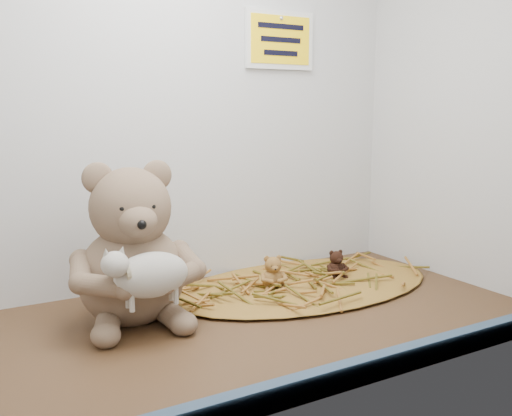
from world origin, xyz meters
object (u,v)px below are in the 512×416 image
main_teddy (131,242)px  mini_teddy_tan (273,271)px  toy_lamb (152,275)px  mini_teddy_brown (336,262)px

main_teddy → mini_teddy_tan: 32.61cm
toy_lamb → mini_teddy_brown: (48.10, 11.63, -7.16)cm
main_teddy → toy_lamb: (0.00, -10.70, -3.39)cm
main_teddy → mini_teddy_tan: (31.01, 0.78, -10.06)cm
toy_lamb → mini_teddy_brown: toy_lamb is taller
main_teddy → toy_lamb: main_teddy is taller
mini_teddy_tan → mini_teddy_brown: bearing=18.8°
mini_teddy_brown → main_teddy: bearing=-169.9°
main_teddy → mini_teddy_brown: bearing=7.6°
toy_lamb → mini_teddy_tan: (31.01, 11.48, -6.67)cm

